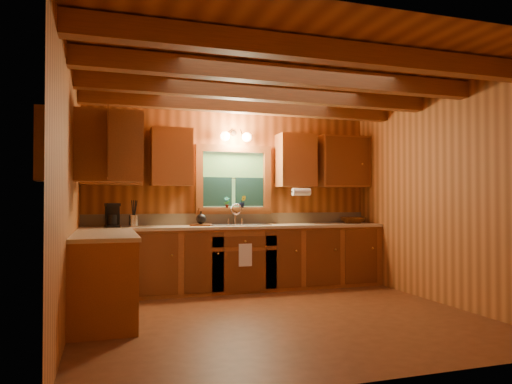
{
  "coord_description": "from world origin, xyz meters",
  "views": [
    {
      "loc": [
        -1.77,
        -4.74,
        1.24
      ],
      "look_at": [
        0.0,
        0.8,
        1.35
      ],
      "focal_mm": 33.04,
      "sensor_mm": 36.0,
      "label": 1
    }
  ],
  "objects_px": {
    "wicker_basket": "(353,220)",
    "sink": "(239,228)",
    "cutting_board": "(201,225)",
    "coffee_maker": "(112,215)"
  },
  "relations": [
    {
      "from": "wicker_basket",
      "to": "sink",
      "type": "bearing_deg",
      "value": -179.25
    },
    {
      "from": "sink",
      "to": "cutting_board",
      "type": "xyz_separation_m",
      "value": [
        -0.54,
        -0.02,
        0.06
      ]
    },
    {
      "from": "sink",
      "to": "coffee_maker",
      "type": "height_order",
      "value": "coffee_maker"
    },
    {
      "from": "sink",
      "to": "wicker_basket",
      "type": "relative_size",
      "value": 2.08
    },
    {
      "from": "sink",
      "to": "wicker_basket",
      "type": "xyz_separation_m",
      "value": [
        1.81,
        0.02,
        0.09
      ]
    },
    {
      "from": "coffee_maker",
      "to": "wicker_basket",
      "type": "xyz_separation_m",
      "value": [
        3.5,
        0.01,
        -0.1
      ]
    },
    {
      "from": "coffee_maker",
      "to": "wicker_basket",
      "type": "distance_m",
      "value": 3.5
    },
    {
      "from": "coffee_maker",
      "to": "cutting_board",
      "type": "distance_m",
      "value": 1.16
    },
    {
      "from": "sink",
      "to": "coffee_maker",
      "type": "bearing_deg",
      "value": 179.44
    },
    {
      "from": "sink",
      "to": "coffee_maker",
      "type": "distance_m",
      "value": 1.7
    }
  ]
}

